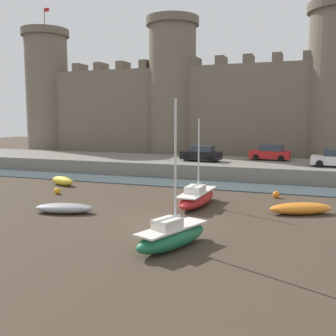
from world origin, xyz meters
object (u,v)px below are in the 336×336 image
object	(u,v)px
rowboat_midflat_right	(62,181)
sailboat_midflat_centre	(172,235)
car_quay_centre_west	(336,158)
mooring_buoy_near_shore	(276,195)
car_quay_east	(270,153)
sailboat_near_channel_left	(197,197)
rowboat_near_channel_right	(301,208)
rowboat_foreground_left	(64,208)
car_quay_west	(201,154)
mooring_buoy_mid_mud	(57,191)

from	to	relation	value
rowboat_midflat_right	sailboat_midflat_centre	size ratio (longest dim) A/B	0.45
rowboat_midflat_right	car_quay_centre_west	xyz separation A→B (m)	(22.24, 9.92, 1.76)
sailboat_midflat_centre	mooring_buoy_near_shore	world-z (taller)	sailboat_midflat_centre
car_quay_east	car_quay_centre_west	distance (m)	7.27
rowboat_midflat_right	car_quay_east	size ratio (longest dim) A/B	0.72
sailboat_near_channel_left	sailboat_midflat_centre	xyz separation A→B (m)	(1.29, -8.59, 0.01)
rowboat_near_channel_right	rowboat_midflat_right	distance (m)	20.06
mooring_buoy_near_shore	car_quay_east	distance (m)	13.38
rowboat_foreground_left	mooring_buoy_near_shore	world-z (taller)	rowboat_foreground_left
car_quay_west	car_quay_east	bearing A→B (deg)	26.99
rowboat_near_channel_right	mooring_buoy_mid_mud	world-z (taller)	rowboat_near_channel_right
mooring_buoy_mid_mud	car_quay_west	xyz separation A→B (m)	(7.53, 14.04, 1.92)
mooring_buoy_near_shore	car_quay_centre_west	bearing A→B (deg)	64.66
sailboat_near_channel_left	car_quay_centre_west	bearing A→B (deg)	56.52
rowboat_near_channel_right	mooring_buoy_mid_mud	size ratio (longest dim) A/B	8.21
car_quay_east	sailboat_midflat_centre	bearing A→B (deg)	-93.59
car_quay_east	car_quay_centre_west	xyz separation A→B (m)	(6.14, -3.90, 0.00)
mooring_buoy_mid_mud	car_quay_west	distance (m)	16.05
rowboat_foreground_left	car_quay_east	distance (m)	24.52
sailboat_near_channel_left	rowboat_foreground_left	size ratio (longest dim) A/B	1.51
mooring_buoy_mid_mud	car_quay_east	bearing A→B (deg)	50.97
car_quay_west	mooring_buoy_near_shore	bearing A→B (deg)	-49.66
mooring_buoy_near_shore	car_quay_west	distance (m)	12.99
sailboat_near_channel_left	sailboat_midflat_centre	world-z (taller)	sailboat_midflat_centre
sailboat_near_channel_left	rowboat_midflat_right	bearing A→B (deg)	163.88
car_quay_west	mooring_buoy_mid_mud	bearing A→B (deg)	-118.23
rowboat_near_channel_right	sailboat_midflat_centre	size ratio (longest dim) A/B	0.61
mooring_buoy_near_shore	sailboat_near_channel_left	bearing A→B (deg)	-136.29
rowboat_near_channel_right	rowboat_foreground_left	distance (m)	14.40
rowboat_midflat_right	car_quay_west	xyz separation A→B (m)	(9.56, 10.49, 1.76)
rowboat_midflat_right	sailboat_midflat_centre	xyz separation A→B (m)	(14.46, -12.40, 0.19)
sailboat_near_channel_left	car_quay_west	size ratio (longest dim) A/B	1.37
rowboat_near_channel_right	mooring_buoy_near_shore	bearing A→B (deg)	112.11
rowboat_near_channel_right	car_quay_centre_west	distance (m)	14.06
car_quay_east	mooring_buoy_near_shore	bearing A→B (deg)	-82.32
rowboat_near_channel_right	mooring_buoy_mid_mud	bearing A→B (deg)	179.22
rowboat_foreground_left	sailboat_midflat_centre	world-z (taller)	sailboat_midflat_centre
mooring_buoy_near_shore	car_quay_west	xyz separation A→B (m)	(-8.32, 9.79, 1.91)
car_quay_centre_west	rowboat_foreground_left	bearing A→B (deg)	-131.29
rowboat_midflat_right	sailboat_midflat_centre	world-z (taller)	sailboat_midflat_centre
mooring_buoy_mid_mud	mooring_buoy_near_shore	xyz separation A→B (m)	(15.85, 4.25, 0.01)
rowboat_foreground_left	car_quay_west	xyz separation A→B (m)	(3.48, 18.97, 1.84)
mooring_buoy_near_shore	rowboat_foreground_left	bearing A→B (deg)	-142.11
sailboat_midflat_centre	mooring_buoy_mid_mud	world-z (taller)	sailboat_midflat_centre
mooring_buoy_mid_mud	rowboat_midflat_right	bearing A→B (deg)	119.68
rowboat_midflat_right	car_quay_west	distance (m)	14.30
rowboat_near_channel_right	car_quay_west	world-z (taller)	car_quay_west
rowboat_foreground_left	mooring_buoy_near_shore	xyz separation A→B (m)	(11.79, 9.18, -0.06)
rowboat_foreground_left	car_quay_centre_west	xyz separation A→B (m)	(16.16, 18.40, 1.84)
rowboat_midflat_right	sailboat_near_channel_left	bearing A→B (deg)	-16.12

